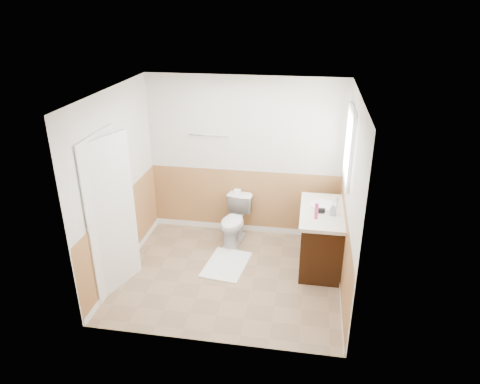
% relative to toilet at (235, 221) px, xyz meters
% --- Properties ---
extents(floor, '(3.00, 3.00, 0.00)m').
position_rel_toilet_xyz_m(floor, '(0.09, -0.90, -0.36)').
color(floor, '#8C7051').
rests_on(floor, ground).
extents(ceiling, '(3.00, 3.00, 0.00)m').
position_rel_toilet_xyz_m(ceiling, '(0.09, -0.90, 2.14)').
color(ceiling, white).
rests_on(ceiling, floor).
extents(wall_back, '(3.00, 0.00, 3.00)m').
position_rel_toilet_xyz_m(wall_back, '(0.09, 0.40, 0.89)').
color(wall_back, silver).
rests_on(wall_back, floor).
extents(wall_front, '(3.00, 0.00, 3.00)m').
position_rel_toilet_xyz_m(wall_front, '(0.09, -2.20, 0.89)').
color(wall_front, silver).
rests_on(wall_front, floor).
extents(wall_left, '(0.00, 3.00, 3.00)m').
position_rel_toilet_xyz_m(wall_left, '(-1.41, -0.90, 0.89)').
color(wall_left, silver).
rests_on(wall_left, floor).
extents(wall_right, '(0.00, 3.00, 3.00)m').
position_rel_toilet_xyz_m(wall_right, '(1.59, -0.90, 0.89)').
color(wall_right, silver).
rests_on(wall_right, floor).
extents(wainscot_back, '(3.00, 0.00, 3.00)m').
position_rel_toilet_xyz_m(wainscot_back, '(0.09, 0.38, 0.14)').
color(wainscot_back, '#B67A48').
rests_on(wainscot_back, floor).
extents(wainscot_front, '(3.00, 0.00, 3.00)m').
position_rel_toilet_xyz_m(wainscot_front, '(0.09, -2.19, 0.14)').
color(wainscot_front, '#B67A48').
rests_on(wainscot_front, floor).
extents(wainscot_left, '(0.00, 2.60, 2.60)m').
position_rel_toilet_xyz_m(wainscot_left, '(-1.39, -0.90, 0.14)').
color(wainscot_left, '#B67A48').
rests_on(wainscot_left, floor).
extents(wainscot_right, '(0.00, 2.60, 2.60)m').
position_rel_toilet_xyz_m(wainscot_right, '(1.58, -0.90, 0.14)').
color(wainscot_right, '#B67A48').
rests_on(wainscot_right, floor).
extents(toilet, '(0.49, 0.74, 0.71)m').
position_rel_toilet_xyz_m(toilet, '(0.00, 0.00, 0.00)').
color(toilet, white).
rests_on(toilet, floor).
extents(bath_mat, '(0.65, 0.87, 0.02)m').
position_rel_toilet_xyz_m(bath_mat, '(-0.00, -0.68, -0.35)').
color(bath_mat, white).
rests_on(bath_mat, floor).
extents(vanity_cabinet, '(0.55, 1.10, 0.80)m').
position_rel_toilet_xyz_m(vanity_cabinet, '(1.31, -0.42, 0.04)').
color(vanity_cabinet, black).
rests_on(vanity_cabinet, floor).
extents(vanity_knob_left, '(0.03, 0.03, 0.03)m').
position_rel_toilet_xyz_m(vanity_knob_left, '(1.01, -0.52, 0.19)').
color(vanity_knob_left, silver).
rests_on(vanity_knob_left, vanity_cabinet).
extents(vanity_knob_right, '(0.03, 0.03, 0.03)m').
position_rel_toilet_xyz_m(vanity_knob_right, '(1.01, -0.32, 0.19)').
color(vanity_knob_right, silver).
rests_on(vanity_knob_right, vanity_cabinet).
extents(countertop, '(0.60, 1.15, 0.05)m').
position_rel_toilet_xyz_m(countertop, '(1.30, -0.42, 0.47)').
color(countertop, silver).
rests_on(countertop, vanity_cabinet).
extents(sink_basin, '(0.36, 0.36, 0.02)m').
position_rel_toilet_xyz_m(sink_basin, '(1.31, -0.27, 0.50)').
color(sink_basin, white).
rests_on(sink_basin, countertop).
extents(faucet, '(0.02, 0.02, 0.14)m').
position_rel_toilet_xyz_m(faucet, '(1.49, -0.27, 0.56)').
color(faucet, '#B8B7BE').
rests_on(faucet, countertop).
extents(lotion_bottle, '(0.05, 0.05, 0.22)m').
position_rel_toilet_xyz_m(lotion_bottle, '(1.21, -0.67, 0.60)').
color(lotion_bottle, '#CF3579').
rests_on(lotion_bottle, countertop).
extents(soap_dispenser, '(0.09, 0.09, 0.17)m').
position_rel_toilet_xyz_m(soap_dispenser, '(1.43, -0.53, 0.58)').
color(soap_dispenser, '#9098A2').
rests_on(soap_dispenser, countertop).
extents(hair_dryer_body, '(0.14, 0.07, 0.07)m').
position_rel_toilet_xyz_m(hair_dryer_body, '(1.26, -0.49, 0.53)').
color(hair_dryer_body, black).
rests_on(hair_dryer_body, countertop).
extents(hair_dryer_handle, '(0.03, 0.03, 0.07)m').
position_rel_toilet_xyz_m(hair_dryer_handle, '(1.23, -0.49, 0.50)').
color(hair_dryer_handle, black).
rests_on(hair_dryer_handle, countertop).
extents(mirror_panel, '(0.02, 0.35, 0.90)m').
position_rel_toilet_xyz_m(mirror_panel, '(1.57, 0.20, 1.19)').
color(mirror_panel, silver).
rests_on(mirror_panel, wall_right).
extents(window_frame, '(0.04, 0.80, 1.00)m').
position_rel_toilet_xyz_m(window_frame, '(1.56, -0.32, 1.39)').
color(window_frame, white).
rests_on(window_frame, wall_right).
extents(window_glass, '(0.01, 0.70, 0.90)m').
position_rel_toilet_xyz_m(window_glass, '(1.58, -0.32, 1.39)').
color(window_glass, white).
rests_on(window_glass, wall_right).
extents(door, '(0.29, 0.78, 2.04)m').
position_rel_toilet_xyz_m(door, '(-1.31, -1.35, 0.66)').
color(door, white).
rests_on(door, wall_left).
extents(door_frame, '(0.02, 0.92, 2.10)m').
position_rel_toilet_xyz_m(door_frame, '(-1.38, -1.35, 0.67)').
color(door_frame, white).
rests_on(door_frame, wall_left).
extents(door_knob, '(0.06, 0.06, 0.06)m').
position_rel_toilet_xyz_m(door_knob, '(-1.25, -1.02, 0.59)').
color(door_knob, silver).
rests_on(door_knob, door).
extents(towel_bar, '(0.62, 0.02, 0.02)m').
position_rel_toilet_xyz_m(towel_bar, '(-0.46, 0.34, 1.24)').
color(towel_bar, silver).
rests_on(towel_bar, wall_back).
extents(tp_holder_bar, '(0.14, 0.02, 0.02)m').
position_rel_toilet_xyz_m(tp_holder_bar, '(-0.01, 0.32, 0.34)').
color(tp_holder_bar, silver).
rests_on(tp_holder_bar, wall_back).
extents(tp_roll, '(0.10, 0.11, 0.11)m').
position_rel_toilet_xyz_m(tp_roll, '(-0.01, 0.32, 0.34)').
color(tp_roll, white).
rests_on(tp_roll, tp_holder_bar).
extents(tp_sheet, '(0.10, 0.01, 0.16)m').
position_rel_toilet_xyz_m(tp_sheet, '(-0.01, 0.32, 0.23)').
color(tp_sheet, white).
rests_on(tp_sheet, tp_roll).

